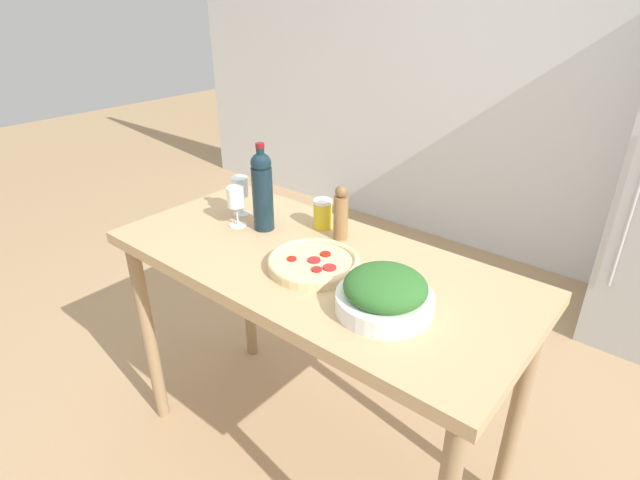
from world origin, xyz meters
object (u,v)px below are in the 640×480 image
Objects in this scene: salad_bowl at (385,294)px; homemade_pizza at (314,263)px; pepper_mill at (341,214)px; wine_glass_near at (236,199)px; wine_glass_far at (240,189)px; wine_bottle at (262,190)px; salt_canister at (323,214)px.

homemade_pizza is at bearing 169.32° from salad_bowl.
wine_glass_near is at bearing -156.07° from pepper_mill.
wine_glass_far is 0.46m from pepper_mill.
wine_bottle is at bearing 25.73° from wine_glass_near.
pepper_mill is 0.25m from homemade_pizza.
wine_bottle is 0.12m from wine_glass_near.
wine_glass_near is at bearing 170.95° from salad_bowl.
salad_bowl is 0.59m from salt_canister.
pepper_mill reaches higher than homemade_pizza.
salt_canister is at bearing 18.81° from wine_glass_far.
wine_glass_near is 0.46m from homemade_pizza.
pepper_mill is 0.48m from salad_bowl.
wine_bottle is 0.31m from pepper_mill.
pepper_mill reaches higher than salt_canister.
wine_glass_far is 1.39× the size of salt_canister.
pepper_mill reaches higher than wine_glass_near.
pepper_mill is at bearing -16.08° from salt_canister.
salad_bowl is at bearing -13.92° from wine_glass_far.
salt_canister is (-0.17, 0.26, 0.04)m from homemade_pizza.
pepper_mill is 0.12m from salt_canister.
homemade_pizza is at bearing -17.61° from wine_bottle.
pepper_mill is 0.67× the size of homemade_pizza.
wine_glass_near is at bearing -50.17° from wine_glass_far.
homemade_pizza is 2.69× the size of salt_canister.
wine_glass_far is 0.54m from homemade_pizza.
homemade_pizza is (0.44, -0.06, -0.09)m from wine_glass_near.
wine_bottle reaches higher than homemade_pizza.
homemade_pizza is (0.06, -0.23, -0.08)m from pepper_mill.
wine_glass_far is at bearing 129.83° from wine_glass_near.
wine_glass_far is 0.77× the size of pepper_mill.
wine_glass_near is 0.11m from wine_glass_far.
wine_glass_near is 0.77× the size of pepper_mill.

